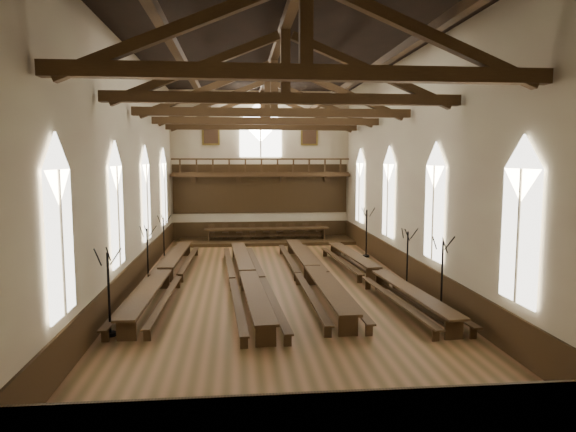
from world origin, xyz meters
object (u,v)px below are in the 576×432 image
candelabrum_left_mid (148,265)px  candelabrum_left_far (164,247)px  refectory_row_c (312,270)px  candelabrum_right_far (366,242)px  high_table (267,230)px  candelabrum_right_mid (407,270)px  refectory_row_a (165,273)px  refectory_row_d (377,273)px  refectory_row_b (247,275)px  candelabrum_right_near (441,290)px  candelabrum_left_near (109,309)px  dais (267,241)px

candelabrum_left_mid → candelabrum_left_far: size_ratio=1.04×
refectory_row_c → candelabrum_right_far: (3.88, 5.65, 0.28)m
refectory_row_c → high_table: (-1.37, 11.18, 0.28)m
high_table → candelabrum_right_mid: (5.25, -12.49, -0.07)m
refectory_row_a → refectory_row_c: refectory_row_c is taller
refectory_row_a → high_table: (5.06, 11.07, 0.30)m
refectory_row_d → candelabrum_right_mid: bearing=-23.5°
refectory_row_a → refectory_row_c: 6.43m
refectory_row_d → candelabrum_right_mid: candelabrum_right_mid is taller
high_table → candelabrum_left_far: (-5.85, -5.52, -0.09)m
refectory_row_a → candelabrum_left_mid: size_ratio=5.62×
refectory_row_c → candelabrum_right_mid: candelabrum_right_mid is taller
candelabrum_left_far → candelabrum_right_far: (11.10, -0.02, 0.10)m
refectory_row_b → high_table: (1.51, 11.88, 0.28)m
candelabrum_right_mid → candelabrum_right_near: bearing=-90.0°
candelabrum_left_near → candelabrum_left_mid: 6.87m
refectory_row_d → candelabrum_left_mid: bearing=171.6°
candelabrum_left_mid → candelabrum_left_near: bearing=-90.0°
refectory_row_b → candelabrum_right_near: bearing=-32.5°
high_table → refectory_row_c: bearing=-83.0°
dais → candelabrum_right_far: 7.66m
candelabrum_left_near → candelabrum_right_mid: size_ratio=1.09×
dais → candelabrum_left_mid: 12.06m
refectory_row_b → high_table: bearing=82.7°
refectory_row_b → candelabrum_right_near: size_ratio=5.30×
refectory_row_c → candelabrum_left_far: bearing=141.9°
candelabrum_left_near → candelabrum_right_mid: candelabrum_left_near is taller
candelabrum_left_far → candelabrum_right_mid: bearing=-32.1°
dais → refectory_row_a: bearing=-114.6°
refectory_row_b → refectory_row_c: bearing=13.6°
candelabrum_left_far → refectory_row_b: bearing=-55.7°
refectory_row_b → refectory_row_c: size_ratio=1.00×
high_table → candelabrum_left_mid: candelabrum_left_mid is taller
refectory_row_d → candelabrum_left_far: (-9.93, 6.46, 0.21)m
refectory_row_b → high_table: size_ratio=1.80×
candelabrum_left_near → candelabrum_right_near: size_ratio=1.00×
refectory_row_a → high_table: 12.18m
candelabrum_left_far → candelabrum_right_mid: candelabrum_right_mid is taller
refectory_row_c → high_table: bearing=97.0°
candelabrum_left_mid → candelabrum_left_far: bearing=90.0°
refectory_row_c → candelabrum_right_mid: 4.10m
refectory_row_a → refectory_row_d: (9.14, -0.91, -0.01)m
dais → high_table: size_ratio=1.40×
refectory_row_c → refectory_row_a: bearing=179.0°
candelabrum_left_near → candelabrum_right_near: (11.10, 1.21, -0.00)m
dais → candelabrum_right_far: (5.25, -5.54, 0.75)m
refectory_row_b → refectory_row_c: (2.88, 0.70, 0.01)m
candelabrum_left_near → candelabrum_right_mid: (11.10, 4.91, -0.07)m
candelabrum_right_mid → candelabrum_left_mid: bearing=169.9°
candelabrum_left_near → refectory_row_a: bearing=82.9°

